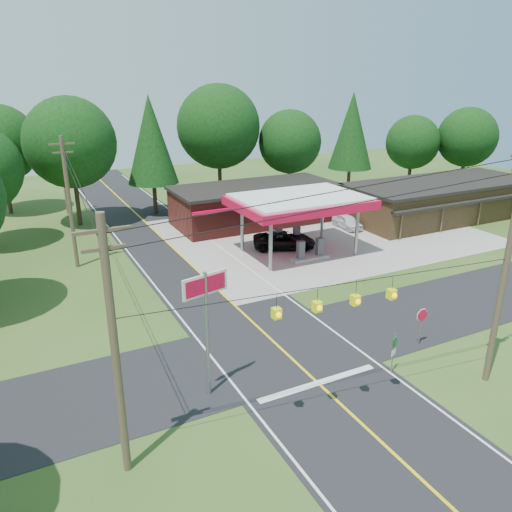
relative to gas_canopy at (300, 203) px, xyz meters
name	(u,v)px	position (x,y,z in m)	size (l,w,h in m)	color
ground	(281,349)	(-9.00, -13.00, -4.27)	(120.00, 120.00, 0.00)	#2A4A1A
main_highway	(281,349)	(-9.00, -13.00, -4.26)	(8.00, 120.00, 0.02)	black
cross_road	(281,349)	(-9.00, -13.00, -4.25)	(70.00, 7.00, 0.02)	black
lane_center_yellow	(281,349)	(-9.00, -13.00, -4.24)	(0.15, 110.00, 0.00)	yellow
gas_canopy	(300,203)	(0.00, 0.00, 0.00)	(10.60, 7.40, 4.88)	gray
convenience_store	(255,204)	(1.00, 9.98, -2.35)	(16.40, 7.55, 3.80)	#591D19
strip_building	(440,199)	(19.00, 2.98, -2.35)	(20.40, 8.75, 3.80)	#332415
utility_pole_near_right	(506,266)	(-1.50, -20.00, 1.69)	(1.80, 0.30, 11.50)	#473828
utility_pole_near_left	(115,348)	(-18.50, -18.00, 0.93)	(1.80, 0.30, 10.00)	#473828
utility_pole_far_left	(69,201)	(-17.00, 5.00, 0.93)	(1.80, 0.30, 10.00)	#473828
utility_pole_north	(63,170)	(-15.50, 22.00, 0.48)	(0.30, 0.30, 9.50)	#473828
overhead_beacons	(337,287)	(-10.00, -19.00, 1.95)	(17.04, 2.04, 1.03)	black
treeline_backdrop	(160,152)	(-8.18, 11.01, 3.22)	(70.27, 51.59, 13.30)	#332316
suv_car	(284,240)	(-0.50, 1.50, -3.53)	(5.31, 5.31, 1.48)	black
sedan_car	(347,222)	(8.00, 4.00, -3.62)	(3.80, 3.80, 1.30)	white
big_stop_sign	(206,307)	(-14.00, -15.01, 0.21)	(2.23, 0.60, 6.12)	gray
octagonal_stop_sign	(422,318)	(-2.00, -16.01, -2.63)	(0.78, 0.09, 2.21)	gray
route_sign_post	(394,349)	(-5.20, -17.46, -2.93)	(0.43, 0.22, 2.23)	gray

